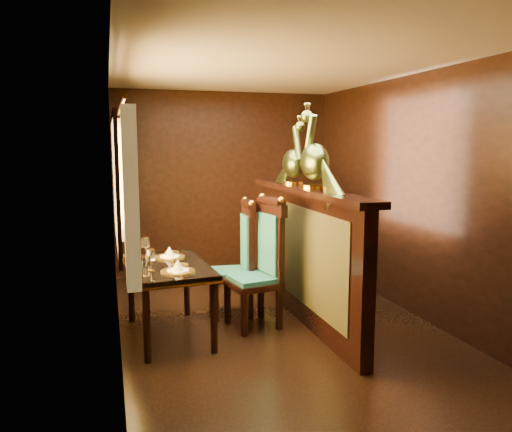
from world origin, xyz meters
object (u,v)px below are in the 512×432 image
object	(u,v)px
chair_right	(241,255)
chair_left	(264,258)
dining_table	(168,271)
peacock_left	(315,146)
peacock_right	(294,151)

from	to	relation	value
chair_right	chair_left	bearing A→B (deg)	-66.31
dining_table	chair_left	size ratio (longest dim) A/B	0.94
chair_left	peacock_left	bearing A→B (deg)	-34.25
chair_right	peacock_left	size ratio (longest dim) A/B	1.50
peacock_right	dining_table	bearing A→B (deg)	-163.66
peacock_left	peacock_right	size ratio (longest dim) A/B	1.15
dining_table	chair_left	bearing A→B (deg)	-2.51
dining_table	chair_left	world-z (taller)	chair_left
chair_right	peacock_right	xyz separation A→B (m)	(0.57, -0.00, 1.08)
chair_left	peacock_right	bearing A→B (deg)	29.41
chair_right	peacock_right	size ratio (longest dim) A/B	1.73
dining_table	peacock_left	bearing A→B (deg)	-10.98
dining_table	peacock_right	world-z (taller)	peacock_right
chair_left	peacock_right	distance (m)	1.19
chair_right	peacock_right	bearing A→B (deg)	4.15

